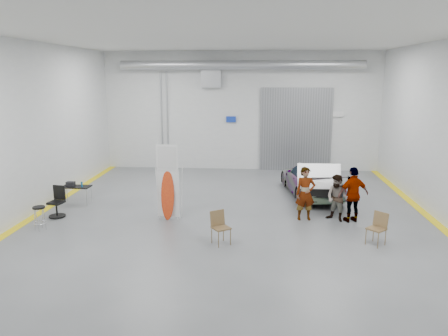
# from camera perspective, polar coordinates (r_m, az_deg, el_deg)

# --- Properties ---
(ground) EXTENTS (16.00, 16.00, 0.00)m
(ground) POSITION_cam_1_polar(r_m,az_deg,el_deg) (15.17, 0.91, -6.51)
(ground) COLOR slate
(ground) RESTS_ON ground
(room_shell) EXTENTS (14.02, 16.18, 6.01)m
(room_shell) POSITION_cam_1_polar(r_m,az_deg,el_deg) (16.60, 2.28, 9.46)
(room_shell) COLOR silver
(room_shell) RESTS_ON ground
(sedan_car) EXTENTS (2.51, 4.78, 1.32)m
(sedan_car) POSITION_cam_1_polar(r_m,az_deg,el_deg) (18.19, 11.38, -1.43)
(sedan_car) COLOR silver
(sedan_car) RESTS_ON ground
(person_a) EXTENTS (0.72, 0.52, 1.83)m
(person_a) POSITION_cam_1_polar(r_m,az_deg,el_deg) (14.99, 10.57, -3.30)
(person_a) COLOR #8E6B4D
(person_a) RESTS_ON ground
(person_b) EXTENTS (0.98, 0.95, 1.59)m
(person_b) POSITION_cam_1_polar(r_m,az_deg,el_deg) (15.14, 14.58, -3.81)
(person_b) COLOR #446B7E
(person_b) RESTS_ON ground
(person_c) EXTENTS (1.17, 0.77, 1.88)m
(person_c) POSITION_cam_1_polar(r_m,az_deg,el_deg) (15.14, 16.52, -3.35)
(person_c) COLOR brown
(person_c) RESTS_ON ground
(surfboard_display) EXTENTS (0.78, 0.26, 2.74)m
(surfboard_display) POSITION_cam_1_polar(r_m,az_deg,el_deg) (14.82, -7.29, -2.59)
(surfboard_display) COLOR white
(surfboard_display) RESTS_ON ground
(folding_chair_near) EXTENTS (0.64, 0.70, 0.97)m
(folding_chair_near) POSITION_cam_1_polar(r_m,az_deg,el_deg) (12.83, -0.38, -8.63)
(folding_chair_near) COLOR brown
(folding_chair_near) RESTS_ON ground
(folding_chair_far) EXTENTS (0.63, 0.72, 0.96)m
(folding_chair_far) POSITION_cam_1_polar(r_m,az_deg,el_deg) (13.51, 19.19, -8.26)
(folding_chair_far) COLOR brown
(folding_chair_far) RESTS_ON ground
(shop_stool) EXTENTS (0.40, 0.40, 0.78)m
(shop_stool) POSITION_cam_1_polar(r_m,az_deg,el_deg) (15.07, -22.93, -6.09)
(shop_stool) COLOR black
(shop_stool) RESTS_ON ground
(work_table) EXTENTS (1.10, 0.57, 0.88)m
(work_table) POSITION_cam_1_polar(r_m,az_deg,el_deg) (17.58, -18.92, -2.27)
(work_table) COLOR #999BA1
(work_table) RESTS_ON ground
(office_chair) EXTENTS (0.57, 0.57, 1.06)m
(office_chair) POSITION_cam_1_polar(r_m,az_deg,el_deg) (16.24, -20.96, -4.36)
(office_chair) COLOR black
(office_chair) RESTS_ON ground
(trunk_lid) EXTENTS (1.54, 0.94, 0.04)m
(trunk_lid) POSITION_cam_1_polar(r_m,az_deg,el_deg) (16.08, 12.32, -0.76)
(trunk_lid) COLOR silver
(trunk_lid) RESTS_ON sedan_car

